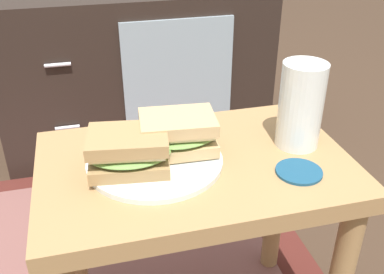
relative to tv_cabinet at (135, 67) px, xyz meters
name	(u,v)px	position (x,y,z in m)	size (l,w,h in m)	color
side_table	(195,201)	(-0.01, -0.95, 0.08)	(0.56, 0.36, 0.46)	#A37A4C
tv_cabinet	(135,67)	(0.00, 0.00, 0.00)	(0.96, 0.46, 0.58)	black
area_rug	(87,249)	(-0.24, -0.63, -0.29)	(1.20, 0.82, 0.01)	#4C1E19
plate	(155,161)	(-0.09, -0.94, 0.17)	(0.24, 0.24, 0.01)	silver
sandwich_front	(129,151)	(-0.13, -0.96, 0.21)	(0.16, 0.12, 0.07)	#9E7A4C
sandwich_back	(178,133)	(-0.04, -0.92, 0.22)	(0.15, 0.11, 0.07)	tan
beer_glass	(301,107)	(0.19, -0.94, 0.25)	(0.08, 0.08, 0.16)	silver
coaster	(299,172)	(0.15, -1.03, 0.17)	(0.08, 0.08, 0.01)	navy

